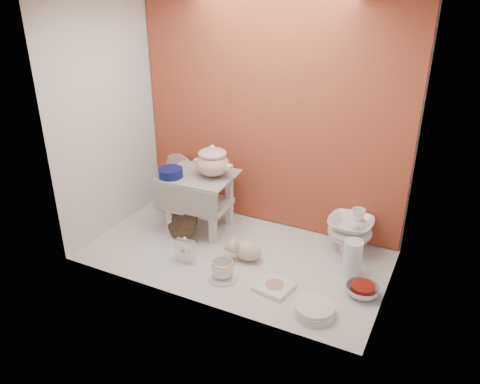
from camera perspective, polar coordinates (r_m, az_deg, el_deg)
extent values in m
plane|color=silver|center=(2.97, -0.52, -7.43)|extent=(1.80, 1.80, 0.00)
cube|color=#A54129|center=(3.07, 3.71, 9.09)|extent=(1.80, 0.06, 1.50)
cube|color=silver|center=(3.14, -15.57, 8.54)|extent=(0.06, 1.00, 1.50)
cube|color=silver|center=(2.39, 19.00, 2.95)|extent=(0.06, 1.00, 1.50)
cylinder|color=#0A144D|center=(3.06, -8.26, 2.29)|extent=(0.20, 0.20, 0.06)
imported|color=white|center=(3.49, -7.88, -0.25)|extent=(0.26, 0.26, 0.23)
cube|color=silver|center=(2.88, -6.53, -6.82)|extent=(0.12, 0.05, 0.17)
ellipsoid|color=#CFAD92|center=(2.88, 0.89, -6.97)|extent=(0.23, 0.17, 0.13)
cylinder|color=white|center=(2.76, -2.05, -10.14)|extent=(0.19, 0.19, 0.01)
imported|color=white|center=(2.73, -2.07, -9.17)|extent=(0.15, 0.15, 0.10)
cube|color=white|center=(2.68, 4.13, -11.17)|extent=(0.21, 0.21, 0.03)
cylinder|color=white|center=(2.52, 8.87, -13.69)|extent=(0.25, 0.25, 0.06)
imported|color=silver|center=(2.70, 14.37, -11.29)|extent=(0.19, 0.19, 0.06)
cylinder|color=silver|center=(2.81, 13.22, -7.67)|extent=(0.11, 0.11, 0.22)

